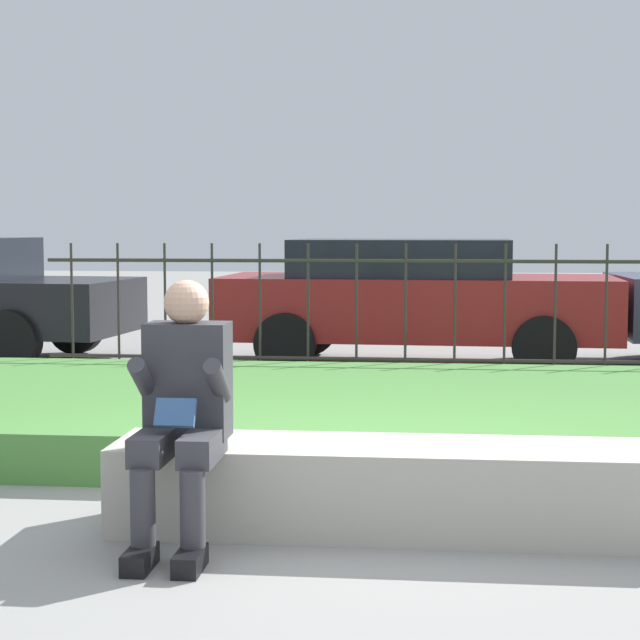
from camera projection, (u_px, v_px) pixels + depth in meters
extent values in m
plane|color=gray|center=(336.00, 529.00, 5.20)|extent=(60.00, 60.00, 0.00)
cube|color=#B7B2A3|center=(404.00, 488.00, 5.15)|extent=(2.82, 0.60, 0.43)
cube|color=gray|center=(404.00, 523.00, 5.16)|extent=(2.71, 0.55, 0.08)
cube|color=black|center=(140.00, 559.00, 4.59)|extent=(0.11, 0.26, 0.09)
cylinder|color=#38383D|center=(143.00, 507.00, 4.63)|extent=(0.11, 0.11, 0.34)
cube|color=#38383D|center=(154.00, 446.00, 4.82)|extent=(0.15, 0.42, 0.13)
cube|color=black|center=(190.00, 561.00, 4.56)|extent=(0.11, 0.26, 0.09)
cylinder|color=#38383D|center=(193.00, 509.00, 4.61)|extent=(0.11, 0.11, 0.34)
cube|color=#38383D|center=(202.00, 447.00, 4.79)|extent=(0.15, 0.42, 0.13)
cube|color=#333338|center=(188.00, 380.00, 4.99)|extent=(0.38, 0.24, 0.54)
sphere|color=tan|center=(186.00, 303.00, 4.94)|extent=(0.21, 0.21, 0.21)
cylinder|color=#333338|center=(143.00, 380.00, 4.85)|extent=(0.08, 0.29, 0.24)
cylinder|color=#333338|center=(217.00, 381.00, 4.81)|extent=(0.08, 0.29, 0.24)
cube|color=#335689|center=(175.00, 413.00, 4.74)|extent=(0.18, 0.09, 0.13)
cube|color=#4C893D|center=(366.00, 413.00, 7.59)|extent=(8.25, 3.45, 0.30)
cylinder|color=#332D28|center=(381.00, 359.00, 9.77)|extent=(6.25, 0.03, 0.03)
cylinder|color=#332D28|center=(381.00, 261.00, 9.69)|extent=(6.25, 0.03, 0.03)
cylinder|color=#332D28|center=(72.00, 313.00, 10.03)|extent=(0.02, 0.02, 1.32)
cylinder|color=#332D28|center=(119.00, 314.00, 9.99)|extent=(0.02, 0.02, 1.32)
cylinder|color=#332D28|center=(165.00, 314.00, 9.94)|extent=(0.02, 0.02, 1.32)
cylinder|color=#332D28|center=(212.00, 315.00, 9.90)|extent=(0.02, 0.02, 1.32)
cylinder|color=#332D28|center=(260.00, 315.00, 9.85)|extent=(0.02, 0.02, 1.32)
cylinder|color=#332D28|center=(308.00, 315.00, 9.80)|extent=(0.02, 0.02, 1.32)
cylinder|color=#332D28|center=(356.00, 316.00, 9.76)|extent=(0.02, 0.02, 1.32)
cylinder|color=#332D28|center=(405.00, 316.00, 9.71)|extent=(0.02, 0.02, 1.32)
cylinder|color=#332D28|center=(455.00, 317.00, 9.67)|extent=(0.02, 0.02, 1.32)
cylinder|color=#332D28|center=(505.00, 317.00, 9.62)|extent=(0.02, 0.02, 1.32)
cylinder|color=#332D28|center=(555.00, 318.00, 9.58)|extent=(0.02, 0.02, 1.32)
cylinder|color=#332D28|center=(606.00, 318.00, 9.53)|extent=(0.02, 0.02, 1.32)
cube|color=maroon|center=(417.00, 307.00, 11.30)|extent=(4.17, 1.84, 0.64)
cube|color=black|center=(402.00, 258.00, 11.28)|extent=(2.31, 1.57, 0.39)
cylinder|color=black|center=(544.00, 347.00, 10.34)|extent=(0.63, 0.22, 0.62)
cylinder|color=black|center=(534.00, 331.00, 11.96)|extent=(0.63, 0.22, 0.62)
cylinder|color=black|center=(285.00, 343.00, 10.70)|extent=(0.63, 0.22, 0.62)
cylinder|color=black|center=(310.00, 328.00, 12.32)|extent=(0.63, 0.22, 0.62)
cylinder|color=black|center=(10.00, 341.00, 10.84)|extent=(0.65, 0.25, 0.64)
cylinder|color=black|center=(76.00, 326.00, 12.44)|extent=(0.65, 0.25, 0.64)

